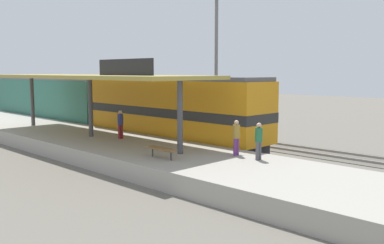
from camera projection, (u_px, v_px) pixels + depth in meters
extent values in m
plane|color=#666056|center=(170.00, 139.00, 31.30)|extent=(120.00, 120.00, 0.00)
cube|color=#565249|center=(149.00, 142.00, 29.88)|extent=(3.20, 110.00, 0.04)
cube|color=gray|center=(141.00, 142.00, 29.37)|extent=(0.10, 110.00, 0.16)
cube|color=gray|center=(157.00, 140.00, 30.38)|extent=(0.10, 110.00, 0.16)
cube|color=#565249|center=(195.00, 135.00, 33.13)|extent=(3.20, 110.00, 0.04)
cube|color=gray|center=(188.00, 135.00, 32.61)|extent=(0.10, 110.00, 0.16)
cube|color=gray|center=(201.00, 133.00, 33.63)|extent=(0.10, 110.00, 0.16)
cube|color=#9E998E|center=(91.00, 144.00, 26.59)|extent=(6.00, 44.00, 0.90)
cylinder|color=#47474C|center=(180.00, 117.00, 20.73)|extent=(0.28, 0.28, 3.60)
cylinder|color=#47474C|center=(90.00, 108.00, 26.32)|extent=(0.28, 0.28, 3.60)
cylinder|color=#47474C|center=(32.00, 101.00, 31.91)|extent=(0.28, 0.28, 3.60)
cube|color=#A38E3D|center=(90.00, 77.00, 26.10)|extent=(5.20, 18.00, 0.20)
cube|color=black|center=(125.00, 67.00, 23.52)|extent=(0.12, 4.80, 0.90)
cylinder|color=#333338|center=(171.00, 156.00, 19.32)|extent=(0.07, 0.07, 0.42)
cylinder|color=#333338|center=(152.00, 152.00, 20.23)|extent=(0.07, 0.07, 0.42)
cube|color=brown|center=(161.00, 149.00, 19.75)|extent=(0.44, 1.70, 0.08)
cube|color=#28282D|center=(172.00, 139.00, 28.12)|extent=(2.60, 13.60, 0.70)
cube|color=orange|center=(172.00, 107.00, 27.88)|extent=(2.90, 14.40, 3.50)
cube|color=#515156|center=(172.00, 78.00, 27.66)|extent=(2.78, 14.11, 0.24)
cube|color=#282828|center=(172.00, 111.00, 27.91)|extent=(2.93, 14.43, 0.56)
cube|color=#28282D|center=(44.00, 118.00, 40.70)|extent=(2.60, 19.20, 0.70)
cube|color=#2D6B56|center=(44.00, 97.00, 40.46)|extent=(2.90, 20.00, 3.30)
cube|color=slate|center=(43.00, 78.00, 40.26)|extent=(2.78, 19.60, 0.24)
cylinder|color=slate|center=(216.00, 64.00, 35.19)|extent=(0.28, 0.28, 11.00)
cylinder|color=maroon|center=(119.00, 132.00, 25.53)|extent=(0.16, 0.16, 0.84)
cylinder|color=maroon|center=(122.00, 132.00, 25.66)|extent=(0.16, 0.16, 0.84)
cylinder|color=navy|center=(120.00, 119.00, 25.51)|extent=(0.34, 0.34, 0.64)
sphere|color=tan|center=(120.00, 112.00, 25.46)|extent=(0.23, 0.23, 0.23)
cylinder|color=#663375|center=(235.00, 147.00, 20.39)|extent=(0.16, 0.16, 0.84)
cylinder|color=#663375|center=(237.00, 147.00, 20.52)|extent=(0.16, 0.16, 0.84)
cylinder|color=olive|center=(236.00, 132.00, 20.37)|extent=(0.34, 0.34, 0.64)
sphere|color=tan|center=(236.00, 123.00, 20.31)|extent=(0.23, 0.23, 0.23)
cylinder|color=#4C4C51|center=(257.00, 151.00, 19.36)|extent=(0.16, 0.16, 0.84)
cylinder|color=#4C4C51|center=(260.00, 151.00, 19.49)|extent=(0.16, 0.16, 0.84)
cylinder|color=#23603D|center=(259.00, 135.00, 19.34)|extent=(0.34, 0.34, 0.64)
sphere|color=tan|center=(259.00, 125.00, 19.29)|extent=(0.23, 0.23, 0.23)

